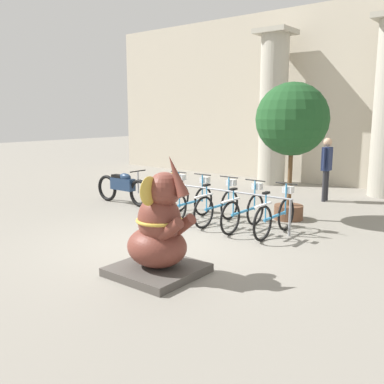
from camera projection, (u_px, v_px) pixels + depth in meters
The scene contains 13 objects.
ground_plane at pixel (166, 244), 8.01m from camera, with size 60.00×60.00×0.00m, color gray.
building_facade at pixel (339, 96), 14.09m from camera, with size 20.00×0.20×6.00m.
column_left at pixel (273, 108), 14.54m from camera, with size 1.17×1.17×5.16m.
bike_rack at pixel (220, 197), 9.48m from camera, with size 3.47×0.05×0.77m.
bicycle_0 at pixel (167, 198), 10.28m from camera, with size 0.48×1.69×1.01m.
bicycle_1 at pixel (191, 202), 9.85m from camera, with size 0.48×1.69×1.01m.
bicycle_2 at pixel (218, 206), 9.45m from camera, with size 0.48×1.69×1.01m.
bicycle_3 at pixel (244, 211), 8.96m from camera, with size 0.48×1.69×1.01m.
bicycle_4 at pixel (276, 215), 8.54m from camera, with size 0.48×1.69×1.01m.
elephant_statue at pixel (159, 234), 6.39m from camera, with size 1.24×1.24×1.87m.
motorcycle at pixel (123, 187), 11.54m from camera, with size 2.01×0.55×0.96m.
person_pedestrian at pixel (327, 163), 11.81m from camera, with size 0.23×0.47×1.77m.
potted_tree at pixel (292, 122), 9.53m from camera, with size 1.63×1.63×3.11m.
Camera 1 is at (5.18, -5.72, 2.41)m, focal length 40.00 mm.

